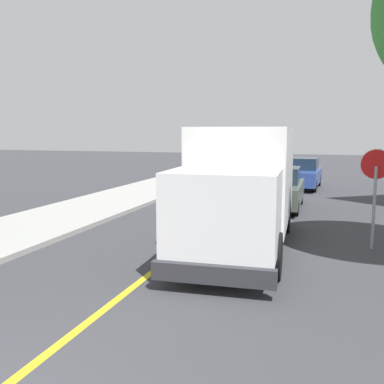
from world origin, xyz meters
name	(u,v)px	position (x,y,z in m)	size (l,w,h in m)	color
centre_line_yellow	(205,231)	(0.00, 10.00, 0.00)	(0.16, 56.00, 0.01)	gold
box_truck	(243,181)	(1.44, 8.68, 1.77)	(2.76, 7.29, 3.20)	silver
parked_car_near	(279,189)	(1.70, 14.95, 0.79)	(1.84, 4.42, 1.67)	#4C564C
parked_car_mid	(302,174)	(2.19, 21.83, 0.79)	(2.01, 4.48, 1.67)	#2D4793
stop_sign	(375,179)	(4.80, 9.42, 1.86)	(0.80, 0.10, 2.65)	gray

